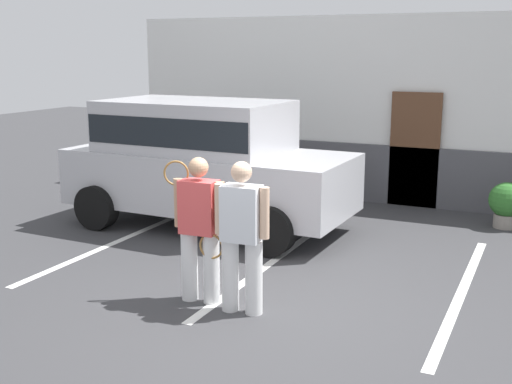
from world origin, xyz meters
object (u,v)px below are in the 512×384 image
at_px(parked_suv, 203,157).
at_px(potted_plant_by_porch, 506,203).
at_px(tennis_player_man, 199,227).
at_px(tennis_player_woman, 241,236).

bearing_deg(parked_suv, potted_plant_by_porch, 25.37).
height_order(tennis_player_man, tennis_player_woman, tennis_player_woman).
xyz_separation_m(tennis_player_man, potted_plant_by_porch, (2.93, 4.84, -0.46)).
bearing_deg(potted_plant_by_porch, tennis_player_woman, -115.59).
distance_m(parked_suv, tennis_player_man, 3.28).
bearing_deg(tennis_player_woman, parked_suv, -58.06).
relative_size(tennis_player_woman, potted_plant_by_porch, 2.26).
bearing_deg(tennis_player_man, parked_suv, -64.85).
height_order(parked_suv, potted_plant_by_porch, parked_suv).
relative_size(tennis_player_man, tennis_player_woman, 0.99).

